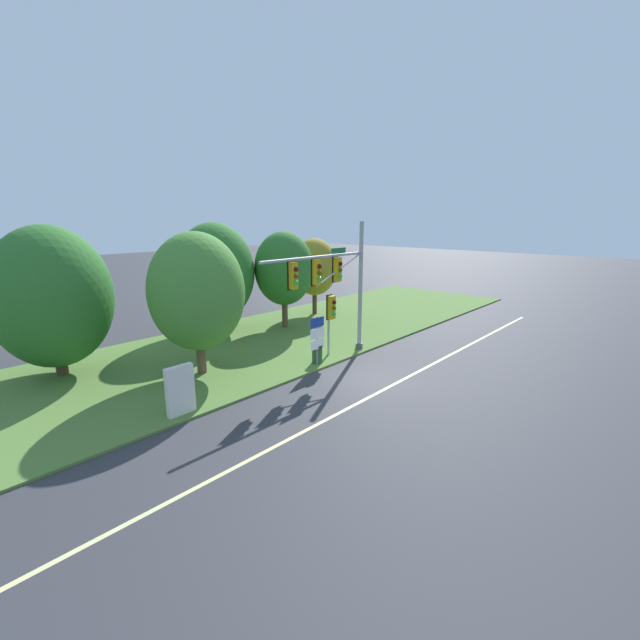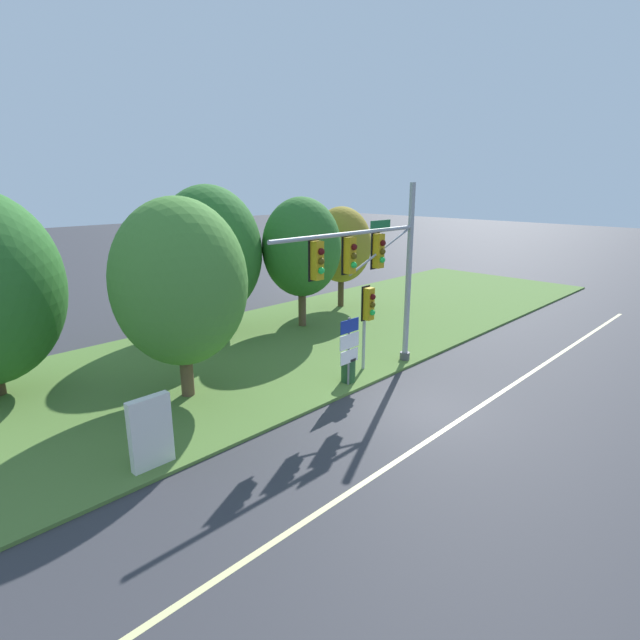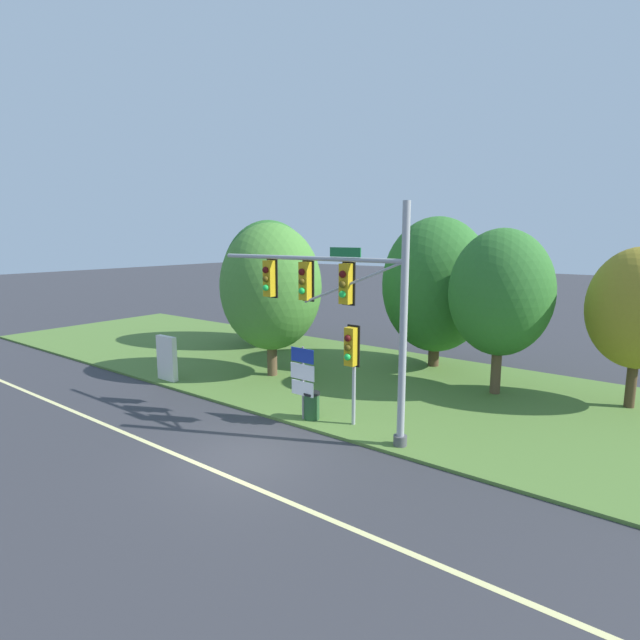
# 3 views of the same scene
# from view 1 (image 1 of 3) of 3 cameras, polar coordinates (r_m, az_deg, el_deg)

# --- Properties ---
(ground_plane) EXTENTS (160.00, 160.00, 0.00)m
(ground_plane) POSITION_cam_1_polar(r_m,az_deg,el_deg) (20.19, 6.68, -7.80)
(ground_plane) COLOR #333338
(lane_stripe) EXTENTS (36.00, 0.16, 0.01)m
(lane_stripe) POSITION_cam_1_polar(r_m,az_deg,el_deg) (19.58, 9.58, -8.59)
(lane_stripe) COLOR beige
(lane_stripe) RESTS_ON ground
(grass_verge) EXTENTS (48.00, 11.50, 0.10)m
(grass_verge) POSITION_cam_1_polar(r_m,az_deg,el_deg) (25.53, -8.61, -3.15)
(grass_verge) COLOR #517533
(grass_verge) RESTS_ON ground
(traffic_signal_mast) EXTENTS (7.30, 0.49, 7.01)m
(traffic_signal_mast) POSITION_cam_1_polar(r_m,az_deg,el_deg) (21.69, 1.94, 5.51)
(traffic_signal_mast) COLOR #9EA0A5
(traffic_signal_mast) RESTS_ON grass_verge
(pedestrian_signal_near_kerb) EXTENTS (0.46, 0.55, 3.30)m
(pedestrian_signal_near_kerb) POSITION_cam_1_polar(r_m,az_deg,el_deg) (22.42, 1.49, 1.16)
(pedestrian_signal_near_kerb) COLOR #9EA0A5
(pedestrian_signal_near_kerb) RESTS_ON grass_verge
(route_sign_post) EXTENTS (0.99, 0.08, 2.48)m
(route_sign_post) POSITION_cam_1_polar(r_m,az_deg,el_deg) (21.15, -0.36, -2.06)
(route_sign_post) COLOR slate
(route_sign_post) RESTS_ON grass_verge
(tree_nearest_road) EXTENTS (5.19, 5.19, 6.93)m
(tree_nearest_road) POSITION_cam_1_polar(r_m,az_deg,el_deg) (22.88, -32.18, 2.57)
(tree_nearest_road) COLOR #4C3823
(tree_nearest_road) RESTS_ON grass_verge
(tree_left_of_mast) EXTENTS (4.36, 4.36, 6.63)m
(tree_left_of_mast) POSITION_cam_1_polar(r_m,az_deg,el_deg) (20.36, -16.10, 3.61)
(tree_left_of_mast) COLOR brown
(tree_left_of_mast) RESTS_ON grass_verge
(tree_behind_signpost) EXTENTS (4.97, 4.97, 6.94)m
(tree_behind_signpost) POSITION_cam_1_polar(r_m,az_deg,el_deg) (27.87, -13.86, 6.16)
(tree_behind_signpost) COLOR #4C3823
(tree_behind_signpost) RESTS_ON grass_verge
(tree_mid_verge) EXTENTS (3.86, 3.86, 6.37)m
(tree_mid_verge) POSITION_cam_1_polar(r_m,az_deg,el_deg) (28.28, -4.83, 6.83)
(tree_mid_verge) COLOR brown
(tree_mid_verge) RESTS_ON grass_verge
(tree_tall_centre) EXTENTS (3.42, 3.42, 5.72)m
(tree_tall_centre) POSITION_cam_1_polar(r_m,az_deg,el_deg) (32.32, -0.74, 7.06)
(tree_tall_centre) COLOR #4C3823
(tree_tall_centre) RESTS_ON grass_verge
(info_kiosk) EXTENTS (1.10, 0.24, 1.90)m
(info_kiosk) POSITION_cam_1_polar(r_m,az_deg,el_deg) (16.93, -18.14, -8.90)
(info_kiosk) COLOR silver
(info_kiosk) RESTS_ON grass_verge
(trash_bin) EXTENTS (0.56, 0.56, 0.93)m
(trash_bin) POSITION_cam_1_polar(r_m,az_deg,el_deg) (21.75, -0.39, -4.53)
(trash_bin) COLOR #234C28
(trash_bin) RESTS_ON grass_verge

